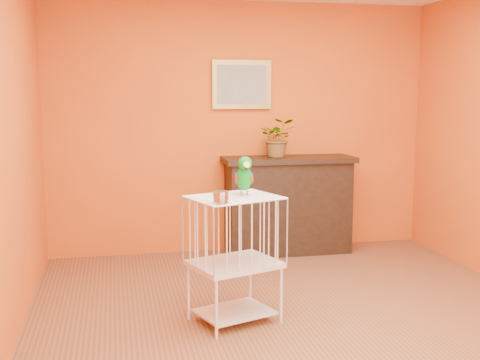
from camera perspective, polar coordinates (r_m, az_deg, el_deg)
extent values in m
plane|color=brown|center=(4.46, 6.32, -13.72)|extent=(4.50, 4.50, 0.00)
plane|color=#CD5513|center=(6.32, 0.11, 4.95)|extent=(4.00, 0.00, 4.00)
plane|color=#CD5513|center=(4.00, -21.75, 2.43)|extent=(0.00, 4.50, 4.50)
cube|color=black|center=(6.31, 4.57, -2.61)|extent=(1.28, 0.43, 0.96)
cube|color=black|center=(6.23, 4.62, 1.95)|extent=(1.36, 0.49, 0.05)
cube|color=black|center=(6.13, 5.08, -2.94)|extent=(0.89, 0.02, 0.48)
cube|color=#602B1B|center=(6.21, 2.34, -3.76)|extent=(0.05, 0.19, 0.30)
cube|color=#2B4422|center=(6.23, 3.10, -3.73)|extent=(0.05, 0.19, 0.30)
cube|color=#602B1B|center=(6.26, 3.95, -3.69)|extent=(0.05, 0.19, 0.30)
cube|color=#2B4422|center=(6.29, 4.88, -3.64)|extent=(0.05, 0.19, 0.30)
cube|color=#602B1B|center=(6.32, 5.81, -3.59)|extent=(0.05, 0.19, 0.30)
imported|color=#26722D|center=(6.23, 3.51, 3.64)|extent=(0.45, 0.48, 0.31)
cube|color=#A3883A|center=(6.28, 0.17, 9.04)|extent=(0.62, 0.03, 0.50)
cube|color=gray|center=(6.27, 0.20, 9.04)|extent=(0.52, 0.01, 0.40)
cube|color=silver|center=(4.52, -0.52, -12.36)|extent=(0.61, 0.54, 0.02)
cube|color=silver|center=(4.40, -0.53, -7.97)|extent=(0.72, 0.64, 0.04)
cube|color=silver|center=(4.29, -0.54, -1.67)|extent=(0.72, 0.64, 0.01)
cylinder|color=silver|center=(4.17, -2.26, -12.18)|extent=(0.02, 0.02, 0.42)
cylinder|color=silver|center=(4.45, 3.93, -10.88)|extent=(0.02, 0.02, 0.42)
cylinder|color=silver|center=(4.52, -4.90, -10.57)|extent=(0.02, 0.02, 0.42)
cylinder|color=silver|center=(4.77, 0.98, -9.51)|extent=(0.02, 0.02, 0.42)
cylinder|color=silver|center=(4.03, -1.82, -1.63)|extent=(0.11, 0.11, 0.08)
cylinder|color=#59544C|center=(4.36, 0.11, -1.22)|extent=(0.01, 0.01, 0.04)
cylinder|color=#59544C|center=(4.36, 0.70, -1.21)|extent=(0.01, 0.01, 0.04)
ellipsoid|color=#078610|center=(4.34, 0.41, 0.19)|extent=(0.12, 0.16, 0.21)
ellipsoid|color=#078610|center=(4.30, 0.48, 1.58)|extent=(0.11, 0.11, 0.10)
cone|color=orange|center=(4.25, 0.59, 1.35)|extent=(0.05, 0.07, 0.07)
cone|color=black|center=(4.27, 0.56, 1.13)|extent=(0.03, 0.03, 0.03)
sphere|color=black|center=(4.27, 0.06, 1.69)|extent=(0.01, 0.01, 0.01)
sphere|color=black|center=(4.29, 0.98, 1.70)|extent=(0.01, 0.01, 0.01)
ellipsoid|color=#A50C0C|center=(4.34, -0.35, 0.07)|extent=(0.03, 0.06, 0.07)
ellipsoid|color=navy|center=(4.36, 1.12, 0.10)|extent=(0.03, 0.06, 0.07)
cone|color=#078610|center=(4.42, 0.26, -0.57)|extent=(0.07, 0.15, 0.11)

